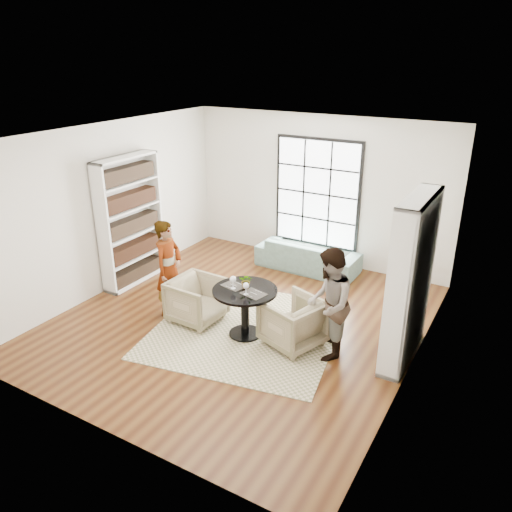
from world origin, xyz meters
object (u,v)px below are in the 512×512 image
Objects in this scene: person_right at (329,304)px; armchair_right at (293,322)px; flower_centerpiece at (246,281)px; wine_glass_right at (246,286)px; sofa at (308,255)px; wine_glass_left at (233,280)px; person_left at (169,268)px; pedestal_table at (245,302)px; armchair_left at (197,300)px.

armchair_right is at bearing -108.49° from person_right.
wine_glass_right is at bearing -60.47° from flower_centerpiece.
wine_glass_right is (0.33, -2.95, 0.63)m from sofa.
wine_glass_left is (0.06, -2.88, 0.64)m from sofa.
person_left is at bearing -66.87° from armchair_right.
pedestal_table is 1.23× the size of armchair_left.
armchair_left is at bearing -105.00° from person_right.
armchair_right is 0.50× the size of person_right.
sofa is 2.82m from flower_centerpiece.
wine_glass_right is at bearing -95.35° from person_right.
person_left is (-1.24, -2.80, 0.51)m from sofa.
wine_glass_right is (1.02, -0.14, 0.56)m from armchair_left.
armchair_left is 0.99× the size of armchair_right.
sofa is 9.69× the size of wine_glass_left.
pedestal_table reaches higher than sofa.
sofa is 3.11m from person_left.
sofa is 8.97× the size of flower_centerpiece.
person_left is 1.58m from wine_glass_right.
pedestal_table is 2.83m from sofa.
flower_centerpiece is at bearing -84.10° from armchair_left.
armchair_right is at bearing -91.16° from person_left.
person_right is 1.48m from wine_glass_left.
wine_glass_left reaches higher than pedestal_table.
wine_glass_left is 0.28m from wine_glass_right.
pedestal_table is at bearing -59.64° from armchair_right.
flower_centerpiece is at bearing 39.49° from wine_glass_left.
wine_glass_left reaches higher than armchair_right.
person_right is 7.19× the size of flower_centerpiece.
person_left reaches higher than armchair_right.
pedestal_table is 1.33m from person_right.
armchair_right is (0.75, 0.14, -0.20)m from pedestal_table.
armchair_left is 1.17m from wine_glass_right.
wine_glass_right reaches higher than armchair_left.
pedestal_table is 4.33× the size of flower_centerpiece.
person_right is 8.38× the size of wine_glass_right.
wine_glass_right reaches higher than pedestal_table.
pedestal_table reaches higher than armchair_left.
armchair_left is 3.52× the size of flower_centerpiece.
sofa is at bearing 91.13° from wine_glass_left.
person_left is (-0.55, 0.00, 0.45)m from armchair_left.
wine_glass_left is (-0.91, -0.21, 0.57)m from armchair_right.
flower_centerpiece is at bearing 99.61° from pedestal_table.
armchair_left is (-0.92, 0.01, -0.20)m from pedestal_table.
sofa is at bearing -28.56° from person_left.
armchair_right is 0.90m from wine_glass_right.
sofa is at bearing 94.56° from pedestal_table.
person_right is at bearing 120.68° from sofa.
wine_glass_right is 0.86× the size of flower_centerpiece.
armchair_right is at bearing 23.42° from wine_glass_right.
person_right reaches higher than flower_centerpiece.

